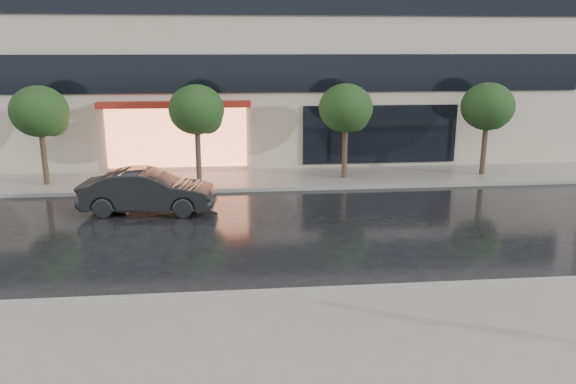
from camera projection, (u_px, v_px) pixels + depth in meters
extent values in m
plane|color=black|center=(303.00, 277.00, 13.58)|extent=(120.00, 120.00, 0.00)
cube|color=slate|center=(325.00, 344.00, 10.44)|extent=(60.00, 4.50, 0.12)
cube|color=slate|center=(272.00, 179.00, 23.44)|extent=(60.00, 3.50, 0.12)
cube|color=gray|center=(308.00, 292.00, 12.60)|extent=(60.00, 0.25, 0.14)
cube|color=gray|center=(275.00, 189.00, 21.75)|extent=(60.00, 0.25, 0.14)
cube|color=black|center=(269.00, 73.00, 24.00)|extent=(28.00, 0.12, 1.60)
cube|color=#FF8C59|center=(177.00, 138.00, 24.27)|extent=(6.00, 0.10, 2.60)
cube|color=maroon|center=(175.00, 105.00, 23.59)|extent=(6.40, 0.70, 0.25)
cube|color=black|center=(380.00, 134.00, 25.16)|extent=(7.00, 0.10, 2.60)
cylinder|color=#33261C|center=(45.00, 160.00, 22.07)|extent=(0.22, 0.22, 2.20)
ellipsoid|color=black|center=(39.00, 111.00, 21.59)|extent=(2.20, 2.20, 1.98)
sphere|color=black|center=(53.00, 121.00, 21.92)|extent=(1.20, 1.20, 1.20)
cylinder|color=#33261C|center=(198.00, 157.00, 22.65)|extent=(0.22, 0.22, 2.20)
ellipsoid|color=black|center=(196.00, 110.00, 22.17)|extent=(2.20, 2.20, 1.98)
sphere|color=black|center=(207.00, 119.00, 22.50)|extent=(1.20, 1.20, 1.20)
cylinder|color=#33261C|center=(345.00, 154.00, 23.23)|extent=(0.22, 0.22, 2.20)
ellipsoid|color=black|center=(346.00, 108.00, 22.75)|extent=(2.20, 2.20, 1.98)
sphere|color=black|center=(354.00, 117.00, 23.08)|extent=(1.20, 1.20, 1.20)
cylinder|color=#33261C|center=(484.00, 151.00, 23.81)|extent=(0.22, 0.22, 2.20)
ellipsoid|color=black|center=(488.00, 106.00, 23.33)|extent=(2.20, 2.20, 1.98)
sphere|color=black|center=(494.00, 115.00, 23.66)|extent=(1.20, 1.20, 1.20)
imported|color=black|center=(148.00, 191.00, 18.75)|extent=(4.56, 1.96, 1.46)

